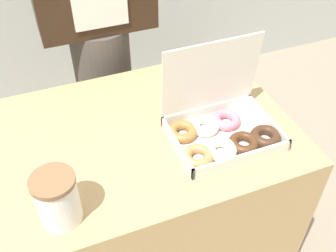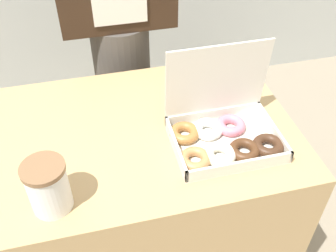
% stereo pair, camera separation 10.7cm
% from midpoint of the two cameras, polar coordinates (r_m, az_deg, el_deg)
% --- Properties ---
extents(table, '(0.90, 0.64, 0.73)m').
position_cam_midpoint_polar(table, '(1.46, -5.23, -11.53)').
color(table, tan).
rests_on(table, ground_plane).
extents(donut_box, '(0.32, 0.23, 0.27)m').
position_cam_midpoint_polar(donut_box, '(1.13, 4.85, -0.31)').
color(donut_box, silver).
rests_on(donut_box, table).
extents(coffee_cup, '(0.10, 0.10, 0.14)m').
position_cam_midpoint_polar(coffee_cup, '(0.97, -18.91, -10.15)').
color(coffee_cup, white).
rests_on(coffee_cup, table).
extents(person_customer, '(0.42, 0.23, 1.60)m').
position_cam_midpoint_polar(person_customer, '(1.53, -12.36, 15.34)').
color(person_customer, '#4C4742').
rests_on(person_customer, ground_plane).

